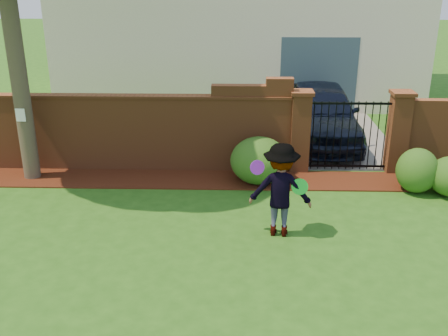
{
  "coord_description": "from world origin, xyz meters",
  "views": [
    {
      "loc": [
        0.99,
        -7.39,
        4.47
      ],
      "look_at": [
        0.75,
        1.4,
        1.05
      ],
      "focal_mm": 42.1,
      "sensor_mm": 36.0,
      "label": 1
    }
  ],
  "objects_px": {
    "man": "(280,191)",
    "frisbee_green": "(300,187)",
    "frisbee_purple": "(257,167)",
    "car": "(322,115)"
  },
  "relations": [
    {
      "from": "car",
      "to": "frisbee_purple",
      "type": "distance_m",
      "value": 5.6
    },
    {
      "from": "frisbee_purple",
      "to": "frisbee_green",
      "type": "bearing_deg",
      "value": 0.04
    },
    {
      "from": "man",
      "to": "frisbee_green",
      "type": "bearing_deg",
      "value": 163.95
    },
    {
      "from": "man",
      "to": "frisbee_purple",
      "type": "bearing_deg",
      "value": 26.68
    },
    {
      "from": "frisbee_purple",
      "to": "car",
      "type": "bearing_deg",
      "value": 70.27
    },
    {
      "from": "car",
      "to": "man",
      "type": "height_order",
      "value": "man"
    },
    {
      "from": "man",
      "to": "frisbee_purple",
      "type": "height_order",
      "value": "man"
    },
    {
      "from": "man",
      "to": "frisbee_green",
      "type": "height_order",
      "value": "man"
    },
    {
      "from": "man",
      "to": "frisbee_purple",
      "type": "relative_size",
      "value": 6.78
    },
    {
      "from": "man",
      "to": "frisbee_purple",
      "type": "distance_m",
      "value": 0.64
    }
  ]
}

